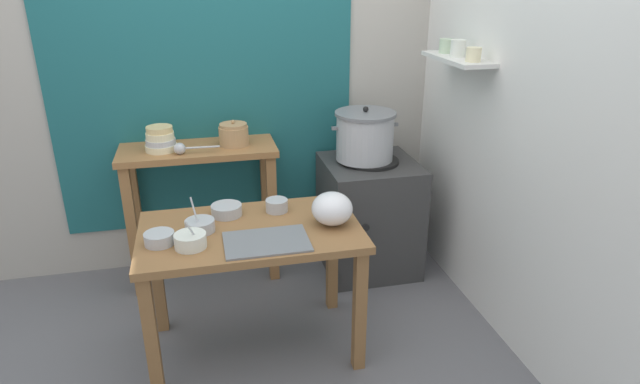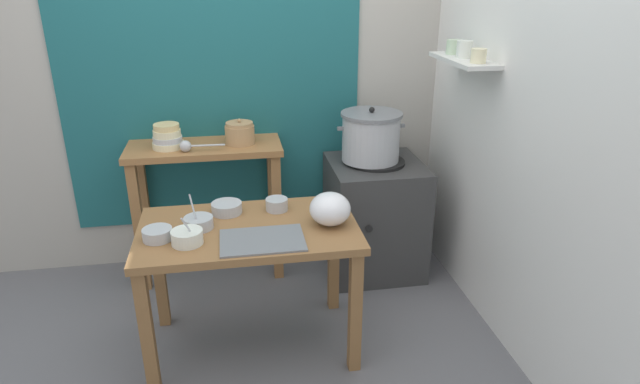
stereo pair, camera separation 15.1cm
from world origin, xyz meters
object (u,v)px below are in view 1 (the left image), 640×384
clay_pot (234,134)px  prep_bowl_1 (277,205)px  prep_bowl_3 (190,240)px  bowl_stack_enamel (160,140)px  prep_bowl_4 (159,238)px  prep_bowl_0 (200,225)px  stove_block (369,215)px  ladle (181,148)px  prep_bowl_2 (227,210)px  serving_tray (267,242)px  prep_table (251,248)px  back_shelf_table (201,181)px  steamer_pot (365,136)px  plastic_bag (332,209)px

clay_pot → prep_bowl_1: (0.16, -0.66, -0.21)m
prep_bowl_3 → clay_pot: bearing=73.4°
bowl_stack_enamel → prep_bowl_4: bowl_stack_enamel is taller
prep_bowl_0 → prep_bowl_1: bearing=20.7°
stove_block → prep_bowl_1: bearing=-142.8°
prep_bowl_1 → prep_bowl_3: bearing=-145.3°
prep_bowl_4 → ladle: bearing=81.8°
prep_bowl_2 → prep_bowl_3: size_ratio=1.04×
serving_tray → prep_table: bearing=110.2°
stove_block → prep_bowl_0: 1.35m
back_shelf_table → steamer_pot: size_ratio=2.20×
back_shelf_table → prep_bowl_1: 0.77m
bowl_stack_enamel → prep_bowl_3: bearing=-81.1°
back_shelf_table → plastic_bag: bearing=-53.9°
ladle → serving_tray: (0.38, -0.89, -0.21)m
plastic_bag → prep_bowl_1: (-0.25, 0.22, -0.05)m
back_shelf_table → prep_bowl_0: same height
prep_bowl_0 → ladle: bearing=96.1°
prep_table → ladle: 0.85m
stove_block → plastic_bag: bearing=-121.0°
prep_bowl_3 → serving_tray: bearing=-5.8°
stove_block → prep_bowl_0: size_ratio=4.35×
prep_table → prep_bowl_3: 0.35m
stove_block → bowl_stack_enamel: size_ratio=4.12×
stove_block → prep_bowl_3: bearing=-143.8°
prep_table → prep_bowl_4: size_ratio=7.77×
steamer_pot → prep_bowl_4: size_ratio=3.09×
steamer_pot → plastic_bag: steamer_pot is taller
bowl_stack_enamel → prep_bowl_2: bowl_stack_enamel is taller
prep_bowl_1 → prep_bowl_3: 0.55m
prep_table → prep_bowl_1: bearing=47.1°
serving_tray → plastic_bag: 0.39m
serving_tray → prep_bowl_2: size_ratio=2.49×
back_shelf_table → clay_pot: bearing=0.0°
prep_bowl_2 → stove_block: bearing=28.5°
ladle → prep_bowl_4: ladle is taller
plastic_bag → prep_bowl_0: bearing=174.6°
plastic_bag → prep_bowl_1: size_ratio=1.85×
serving_tray → bowl_stack_enamel: bearing=116.7°
bowl_stack_enamel → prep_bowl_0: bearing=-76.2°
steamer_pot → serving_tray: bearing=-130.3°
prep_bowl_3 → prep_bowl_4: 0.16m
prep_table → prep_bowl_4: bearing=-171.1°
clay_pot → ladle: clay_pot is taller
serving_tray → prep_bowl_2: (-0.16, 0.36, 0.03)m
stove_block → ladle: size_ratio=2.89×
prep_bowl_0 → prep_bowl_3: bearing=-106.2°
prep_bowl_0 → prep_bowl_2: bearing=48.6°
serving_tray → back_shelf_table: bearing=105.8°
prep_table → prep_bowl_0: 0.28m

